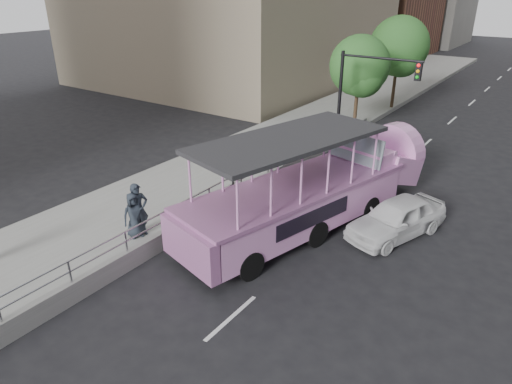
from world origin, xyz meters
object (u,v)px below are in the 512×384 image
at_px(duck_boat, 316,189).
at_px(street_tree_near, 360,68).
at_px(street_tree_far, 400,49).
at_px(parking_sign, 233,173).
at_px(traffic_signal, 362,87).
at_px(pedestrian_near, 138,210).
at_px(pedestrian_far, 134,215).
at_px(car, 397,218).

relative_size(duck_boat, street_tree_near, 2.00).
distance_m(duck_boat, street_tree_far, 18.28).
height_order(parking_sign, traffic_signal, traffic_signal).
relative_size(pedestrian_near, traffic_signal, 0.37).
bearing_deg(pedestrian_near, street_tree_near, 17.20).
height_order(duck_boat, pedestrian_far, duck_boat).
bearing_deg(car, duck_boat, -144.93).
bearing_deg(pedestrian_near, pedestrian_far, 179.54).
height_order(car, street_tree_near, street_tree_near).
height_order(duck_boat, street_tree_near, street_tree_near).
height_order(street_tree_near, street_tree_far, street_tree_far).
relative_size(car, pedestrian_near, 2.14).
xyz_separation_m(traffic_signal, street_tree_far, (-1.40, 9.43, 0.81)).
distance_m(duck_boat, traffic_signal, 8.78).
height_order(car, pedestrian_near, pedestrian_near).
height_order(pedestrian_far, parking_sign, parking_sign).
xyz_separation_m(car, parking_sign, (-5.85, -1.97, 1.00)).
relative_size(parking_sign, street_tree_near, 0.47).
bearing_deg(duck_boat, car, 15.14).
distance_m(car, parking_sign, 6.25).
relative_size(duck_boat, pedestrian_near, 5.95).
xyz_separation_m(pedestrian_far, street_tree_near, (0.81, 16.70, 2.70)).
xyz_separation_m(parking_sign, traffic_signal, (1.05, 9.50, 1.80)).
bearing_deg(street_tree_far, pedestrian_far, -92.55).
xyz_separation_m(pedestrian_near, parking_sign, (1.30, 3.62, 0.44)).
height_order(duck_boat, pedestrian_near, duck_boat).
bearing_deg(pedestrian_near, traffic_signal, 9.65).
distance_m(car, street_tree_near, 13.06).
xyz_separation_m(car, pedestrian_near, (-7.15, -5.59, 0.56)).
distance_m(car, pedestrian_near, 9.10).
xyz_separation_m(car, traffic_signal, (-4.80, 7.52, 2.80)).
height_order(car, parking_sign, parking_sign).
bearing_deg(pedestrian_far, street_tree_near, 19.04).
xyz_separation_m(pedestrian_far, street_tree_far, (1.01, 22.70, 3.19)).
bearing_deg(traffic_signal, car, -57.48).
height_order(duck_boat, street_tree_far, street_tree_far).
xyz_separation_m(duck_boat, street_tree_near, (-3.53, 11.73, 2.45)).
xyz_separation_m(pedestrian_near, street_tree_near, (0.75, 16.55, 2.56)).
distance_m(pedestrian_far, street_tree_near, 16.94).
bearing_deg(street_tree_near, parking_sign, -87.58).
xyz_separation_m(pedestrian_far, traffic_signal, (2.41, 13.27, 2.38)).
bearing_deg(traffic_signal, pedestrian_near, -100.16).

